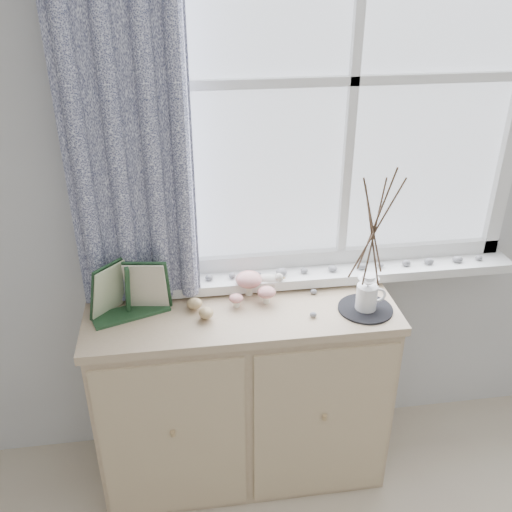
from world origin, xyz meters
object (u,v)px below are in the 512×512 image
Objects in this scene: botanical_book at (127,292)px; toadstool_cluster at (251,285)px; sideboard at (243,393)px; twig_pitcher at (374,227)px.

toadstool_cluster is at bearing -9.45° from botanical_book.
twig_pitcher reaches higher than sideboard.
toadstool_cluster is (0.47, 0.08, -0.06)m from botanical_book.
botanical_book is at bearing -178.38° from twig_pitcher.
sideboard is 3.62× the size of botanical_book.
toadstool_cluster is 0.54m from twig_pitcher.
botanical_book is 0.54× the size of twig_pitcher.
twig_pitcher is at bearing -19.63° from toadstool_cluster.
twig_pitcher reaches higher than toadstool_cluster.
botanical_book is (-0.42, -0.01, 0.54)m from sideboard.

